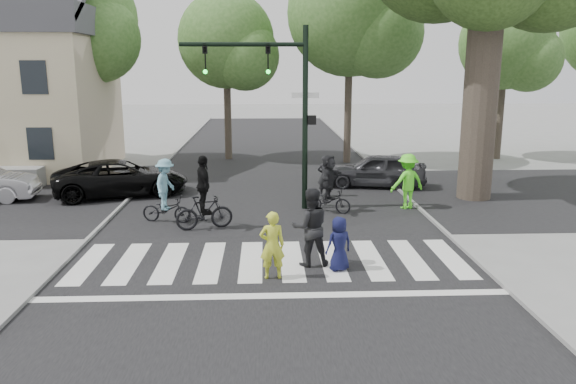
# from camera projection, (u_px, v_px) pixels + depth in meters

# --- Properties ---
(ground) EXTENTS (120.00, 120.00, 0.00)m
(ground) POSITION_uv_depth(u_px,v_px,m) (272.00, 275.00, 12.95)
(ground) COLOR gray
(ground) RESTS_ON ground
(road_stem) EXTENTS (10.00, 70.00, 0.01)m
(road_stem) POSITION_uv_depth(u_px,v_px,m) (270.00, 218.00, 17.83)
(road_stem) COLOR black
(road_stem) RESTS_ON ground
(road_cross) EXTENTS (70.00, 10.00, 0.01)m
(road_cross) POSITION_uv_depth(u_px,v_px,m) (269.00, 197.00, 20.75)
(road_cross) COLOR black
(road_cross) RESTS_ON ground
(curb_left) EXTENTS (0.10, 70.00, 0.10)m
(curb_left) POSITION_uv_depth(u_px,v_px,m) (109.00, 219.00, 17.60)
(curb_left) COLOR gray
(curb_left) RESTS_ON ground
(curb_right) EXTENTS (0.10, 70.00, 0.10)m
(curb_right) POSITION_uv_depth(u_px,v_px,m) (427.00, 215.00, 18.03)
(curb_right) COLOR gray
(curb_right) RESTS_ON ground
(crosswalk) EXTENTS (10.00, 3.85, 0.01)m
(crosswalk) POSITION_uv_depth(u_px,v_px,m) (272.00, 265.00, 13.60)
(crosswalk) COLOR silver
(crosswalk) RESTS_ON ground
(traffic_signal) EXTENTS (4.45, 0.29, 6.00)m
(traffic_signal) POSITION_uv_depth(u_px,v_px,m) (279.00, 92.00, 18.15)
(traffic_signal) COLOR black
(traffic_signal) RESTS_ON ground
(bg_tree_1) EXTENTS (6.09, 5.80, 9.80)m
(bg_tree_1) POSITION_uv_depth(u_px,v_px,m) (80.00, 24.00, 26.22)
(bg_tree_1) COLOR brown
(bg_tree_1) RESTS_ON ground
(bg_tree_2) EXTENTS (5.04, 4.80, 8.40)m
(bg_tree_2) POSITION_uv_depth(u_px,v_px,m) (231.00, 44.00, 27.81)
(bg_tree_2) COLOR brown
(bg_tree_2) RESTS_ON ground
(bg_tree_3) EXTENTS (6.30, 6.00, 10.20)m
(bg_tree_3) POSITION_uv_depth(u_px,v_px,m) (357.00, 18.00, 26.50)
(bg_tree_3) COLOR brown
(bg_tree_3) RESTS_ON ground
(bg_tree_4) EXTENTS (4.83, 4.60, 8.15)m
(bg_tree_4) POSITION_uv_depth(u_px,v_px,m) (512.00, 47.00, 27.95)
(bg_tree_4) COLOR brown
(bg_tree_4) RESTS_ON ground
(house) EXTENTS (8.40, 8.10, 8.82)m
(house) POSITION_uv_depth(u_px,v_px,m) (12.00, 87.00, 25.26)
(house) COLOR beige
(house) RESTS_ON ground
(pedestrian_woman) EXTENTS (0.61, 0.43, 1.57)m
(pedestrian_woman) POSITION_uv_depth(u_px,v_px,m) (272.00, 245.00, 12.61)
(pedestrian_woman) COLOR #C4D031
(pedestrian_woman) RESTS_ON ground
(pedestrian_child) EXTENTS (0.75, 0.62, 1.31)m
(pedestrian_child) POSITION_uv_depth(u_px,v_px,m) (339.00, 244.00, 13.14)
(pedestrian_child) COLOR #11143B
(pedestrian_child) RESTS_ON ground
(pedestrian_adult) EXTENTS (1.01, 0.82, 1.91)m
(pedestrian_adult) POSITION_uv_depth(u_px,v_px,m) (310.00, 227.00, 13.43)
(pedestrian_adult) COLOR black
(pedestrian_adult) RESTS_ON ground
(cyclist_left) EXTENTS (1.65, 1.13, 1.99)m
(cyclist_left) POSITION_uv_depth(u_px,v_px,m) (166.00, 195.00, 17.19)
(cyclist_left) COLOR black
(cyclist_left) RESTS_ON ground
(cyclist_mid) EXTENTS (1.75, 1.10, 2.20)m
(cyclist_mid) POSITION_uv_depth(u_px,v_px,m) (204.00, 199.00, 16.46)
(cyclist_mid) COLOR black
(cyclist_mid) RESTS_ON ground
(cyclist_right) EXTENTS (1.60, 1.47, 1.93)m
(cyclist_right) POSITION_uv_depth(u_px,v_px,m) (329.00, 187.00, 18.36)
(cyclist_right) COLOR black
(cyclist_right) RESTS_ON ground
(car_suv) EXTENTS (5.29, 3.54, 1.35)m
(car_suv) POSITION_uv_depth(u_px,v_px,m) (121.00, 178.00, 20.82)
(car_suv) COLOR black
(car_suv) RESTS_ON ground
(car_grey) EXTENTS (4.17, 2.32, 1.34)m
(car_grey) POSITION_uv_depth(u_px,v_px,m) (376.00, 170.00, 22.37)
(car_grey) COLOR #2D2D31
(car_grey) RESTS_ON ground
(bystander_hivis) EXTENTS (1.36, 1.03, 1.87)m
(bystander_hivis) POSITION_uv_depth(u_px,v_px,m) (407.00, 181.00, 18.87)
(bystander_hivis) COLOR #5BFF2A
(bystander_hivis) RESTS_ON ground
(bystander_dark) EXTENTS (0.62, 0.46, 1.54)m
(bystander_dark) POSITION_uv_depth(u_px,v_px,m) (325.00, 176.00, 20.65)
(bystander_dark) COLOR black
(bystander_dark) RESTS_ON ground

